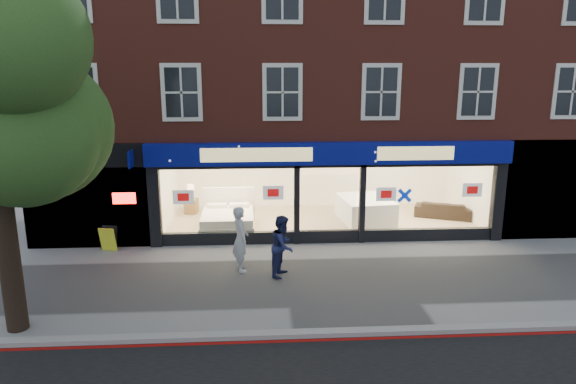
{
  "coord_description": "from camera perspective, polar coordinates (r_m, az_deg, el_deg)",
  "views": [
    {
      "loc": [
        -2.28,
        -12.65,
        5.45
      ],
      "look_at": [
        -1.36,
        2.5,
        1.83
      ],
      "focal_mm": 32.0,
      "sensor_mm": 36.0,
      "label": 1
    }
  ],
  "objects": [
    {
      "name": "a_board",
      "position": [
        16.81,
        -19.31,
        -4.91
      ],
      "size": [
        0.56,
        0.42,
        0.77
      ],
      "primitive_type": "cube",
      "rotation": [
        0.0,
        0.0,
        -0.2
      ],
      "color": "yellow",
      "rests_on": "ground"
    },
    {
      "name": "ground",
      "position": [
        13.96,
        6.3,
        -9.67
      ],
      "size": [
        120.0,
        120.0,
        0.0
      ],
      "primitive_type": "plane",
      "color": "gray",
      "rests_on": "ground"
    },
    {
      "name": "sofa",
      "position": [
        19.94,
        16.86,
        -1.86
      ],
      "size": [
        2.18,
        1.54,
        0.59
      ],
      "primitive_type": "imported",
      "rotation": [
        0.0,
        0.0,
        2.73
      ],
      "color": "black",
      "rests_on": "showroom_floor"
    },
    {
      "name": "kerb_stone",
      "position": [
        11.37,
        8.83,
        -15.08
      ],
      "size": [
        60.0,
        0.25,
        0.12
      ],
      "primitive_type": "cube",
      "color": "gray",
      "rests_on": "ground"
    },
    {
      "name": "pedestrian_grey",
      "position": [
        14.24,
        -5.29,
        -5.21
      ],
      "size": [
        0.57,
        0.75,
        1.84
      ],
      "primitive_type": "imported",
      "rotation": [
        0.0,
        0.0,
        1.79
      ],
      "color": "#B8BBC0",
      "rests_on": "ground"
    },
    {
      "name": "pedestrian_blue",
      "position": [
        13.88,
        -0.57,
        -5.99
      ],
      "size": [
        0.89,
        1.0,
        1.68
      ],
      "primitive_type": "imported",
      "rotation": [
        0.0,
        0.0,
        1.19
      ],
      "color": "#1A1F49",
      "rests_on": "ground"
    },
    {
      "name": "building",
      "position": [
        19.75,
        3.27,
        16.93
      ],
      "size": [
        19.0,
        8.26,
        10.3
      ],
      "color": "maroon",
      "rests_on": "ground"
    },
    {
      "name": "bedside_table",
      "position": [
        19.96,
        -10.68,
        -1.56
      ],
      "size": [
        0.53,
        0.53,
        0.55
      ],
      "primitive_type": "cube",
      "rotation": [
        0.0,
        0.0,
        -0.19
      ],
      "color": "brown",
      "rests_on": "showroom_floor"
    },
    {
      "name": "mattress_stack",
      "position": [
        18.82,
        8.57,
        -1.93
      ],
      "size": [
        1.94,
        2.33,
        0.84
      ],
      "rotation": [
        0.0,
        0.0,
        0.13
      ],
      "color": "white",
      "rests_on": "showroom_floor"
    },
    {
      "name": "showroom_floor",
      "position": [
        18.83,
        3.64,
        -3.28
      ],
      "size": [
        11.0,
        4.5,
        0.1
      ],
      "primitive_type": "cube",
      "color": "tan",
      "rests_on": "ground"
    },
    {
      "name": "kerb_line",
      "position": [
        11.22,
        9.04,
        -15.8
      ],
      "size": [
        60.0,
        0.1,
        0.01
      ],
      "primitive_type": "cube",
      "color": "#8C0A07",
      "rests_on": "ground"
    },
    {
      "name": "display_bed",
      "position": [
        17.74,
        -6.71,
        -3.05
      ],
      "size": [
        1.88,
        2.26,
        1.26
      ],
      "rotation": [
        0.0,
        0.0,
        0.02
      ],
      "color": "white",
      "rests_on": "showroom_floor"
    }
  ]
}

